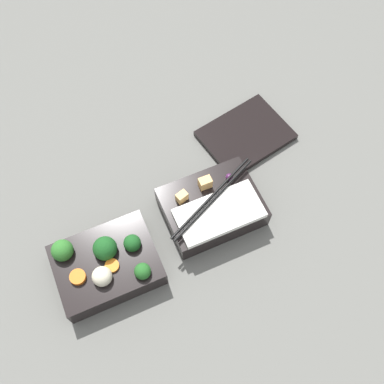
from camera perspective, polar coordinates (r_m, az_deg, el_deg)
The scene contains 4 objects.
ground_plane at distance 0.86m, azimuth -3.82°, elevation -7.04°, with size 3.00×3.00×0.00m, color slate.
bento_tray_vegetable at distance 0.83m, azimuth -10.81°, elevation -9.00°, with size 0.18×0.14×0.08m.
bento_tray_rice at distance 0.86m, azimuth 2.60°, elevation -1.95°, with size 0.20×0.14×0.07m.
bento_lid at distance 0.97m, azimuth 6.82°, elevation 7.18°, with size 0.18×0.13×0.01m, color black.
Camera 1 is at (-0.06, -0.29, 0.80)m, focal length 42.00 mm.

